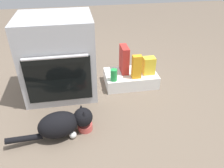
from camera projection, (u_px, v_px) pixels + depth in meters
name	position (u px, v px, depth m)	size (l,w,h in m)	color
ground	(71.00, 114.00, 1.95)	(8.00, 8.00, 0.00)	#6B5B4C
oven	(59.00, 57.00, 2.06)	(0.65, 0.57, 0.76)	#B7BABF
pantry_cabinet	(131.00, 78.00, 2.35)	(0.54, 0.33, 0.13)	white
food_bowl	(85.00, 126.00, 1.78)	(0.12, 0.12, 0.08)	#C64C47
cat	(63.00, 123.00, 1.68)	(0.65, 0.26, 0.22)	black
soda_can	(114.00, 75.00, 2.15)	(0.07, 0.07, 0.12)	green
juice_carton	(137.00, 67.00, 2.17)	(0.09, 0.06, 0.24)	orange
snack_bag	(149.00, 66.00, 2.26)	(0.12, 0.09, 0.18)	yellow
cereal_box	(124.00, 59.00, 2.26)	(0.07, 0.18, 0.28)	#B72D28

